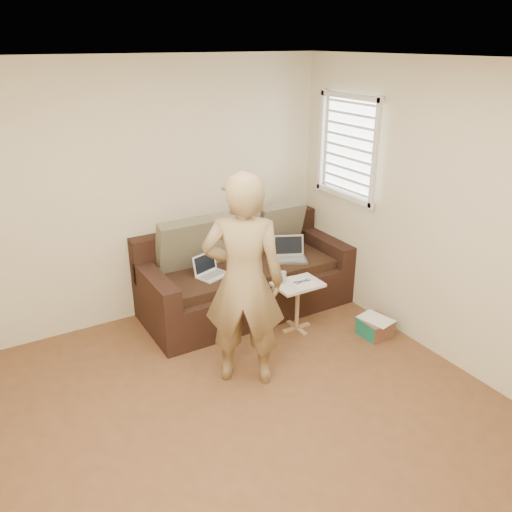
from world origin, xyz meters
The scene contains 17 objects.
floor centered at (0.00, 0.00, 0.00)m, with size 4.50×4.50×0.00m, color brown.
ceiling centered at (0.00, 0.00, 2.60)m, with size 4.50×4.50×0.00m, color white.
wall_back centered at (0.00, 2.25, 1.30)m, with size 4.00×4.00×0.00m, color beige.
wall_right centered at (2.00, 0.00, 1.30)m, with size 4.50×4.50×0.00m, color beige.
window_blinds centered at (1.95, 1.50, 1.70)m, with size 0.12×0.88×1.08m, color white, non-canonical shape.
sofa centered at (0.90, 1.77, 0.42)m, with size 2.20×0.95×0.85m, color black, non-canonical shape.
pillow_left centered at (0.30, 2.00, 0.79)m, with size 0.55×0.14×0.55m, color brown, non-canonical shape.
pillow_mid centered at (0.85, 1.98, 0.79)m, with size 0.55×0.14×0.55m, color #756254, non-canonical shape.
pillow_right centered at (1.45, 1.99, 0.79)m, with size 0.55×0.14×0.55m, color brown, non-canonical shape.
laptop_silver centered at (1.38, 1.64, 0.52)m, with size 0.34×0.24×0.22m, color #B7BABC, non-canonical shape.
laptop_white centered at (0.47, 1.70, 0.52)m, with size 0.30×0.22×0.22m, color white, non-canonical shape.
person centered at (0.28, 0.71, 0.92)m, with size 0.67×0.45×1.83m, color olive.
side_table centered at (1.13, 1.15, 0.26)m, with size 0.46×0.32×0.51m, color silver, non-canonical shape.
drinking_glass centered at (1.00, 1.23, 0.57)m, with size 0.07×0.07×0.12m, color silver, non-canonical shape.
scissors centered at (1.18, 1.15, 0.52)m, with size 0.18×0.10×0.02m, color silver, non-canonical shape.
paper_on_table centered at (1.18, 1.16, 0.51)m, with size 0.21×0.30×0.00m, color white, non-canonical shape.
striped_box centered at (1.73, 0.65, 0.09)m, with size 0.29×0.29×0.18m, color red, non-canonical shape.
Camera 1 is at (-1.54, -2.55, 2.72)m, focal length 36.17 mm.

